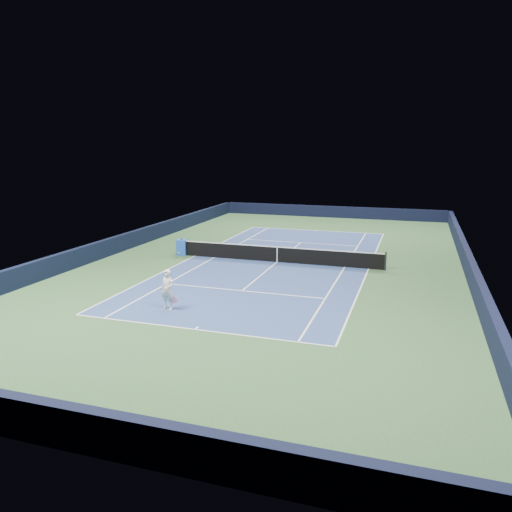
% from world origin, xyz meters
% --- Properties ---
extents(ground, '(40.00, 40.00, 0.00)m').
position_xyz_m(ground, '(0.00, 0.00, 0.00)').
color(ground, '#2D512C').
rests_on(ground, ground).
extents(wall_far, '(22.00, 0.35, 1.10)m').
position_xyz_m(wall_far, '(0.00, 19.82, 0.55)').
color(wall_far, black).
rests_on(wall_far, ground).
extents(wall_near, '(22.00, 0.35, 1.10)m').
position_xyz_m(wall_near, '(0.00, -19.82, 0.55)').
color(wall_near, black).
rests_on(wall_near, ground).
extents(wall_right, '(0.35, 40.00, 1.10)m').
position_xyz_m(wall_right, '(10.82, 0.00, 0.55)').
color(wall_right, black).
rests_on(wall_right, ground).
extents(wall_left, '(0.35, 40.00, 1.10)m').
position_xyz_m(wall_left, '(-10.82, 0.00, 0.55)').
color(wall_left, black).
rests_on(wall_left, ground).
extents(court_surface, '(10.97, 23.77, 0.01)m').
position_xyz_m(court_surface, '(0.00, 0.00, 0.00)').
color(court_surface, navy).
rests_on(court_surface, ground).
extents(baseline_far, '(10.97, 0.08, 0.00)m').
position_xyz_m(baseline_far, '(0.00, 11.88, 0.01)').
color(baseline_far, white).
rests_on(baseline_far, ground).
extents(baseline_near, '(10.97, 0.08, 0.00)m').
position_xyz_m(baseline_near, '(0.00, -11.88, 0.01)').
color(baseline_near, white).
rests_on(baseline_near, ground).
extents(sideline_doubles_right, '(0.08, 23.77, 0.00)m').
position_xyz_m(sideline_doubles_right, '(5.49, 0.00, 0.01)').
color(sideline_doubles_right, white).
rests_on(sideline_doubles_right, ground).
extents(sideline_doubles_left, '(0.08, 23.77, 0.00)m').
position_xyz_m(sideline_doubles_left, '(-5.49, 0.00, 0.01)').
color(sideline_doubles_left, white).
rests_on(sideline_doubles_left, ground).
extents(sideline_singles_right, '(0.08, 23.77, 0.00)m').
position_xyz_m(sideline_singles_right, '(4.12, 0.00, 0.01)').
color(sideline_singles_right, white).
rests_on(sideline_singles_right, ground).
extents(sideline_singles_left, '(0.08, 23.77, 0.00)m').
position_xyz_m(sideline_singles_left, '(-4.12, 0.00, 0.01)').
color(sideline_singles_left, white).
rests_on(sideline_singles_left, ground).
extents(service_line_far, '(8.23, 0.08, 0.00)m').
position_xyz_m(service_line_far, '(0.00, 6.40, 0.01)').
color(service_line_far, white).
rests_on(service_line_far, ground).
extents(service_line_near, '(8.23, 0.08, 0.00)m').
position_xyz_m(service_line_near, '(0.00, -6.40, 0.01)').
color(service_line_near, white).
rests_on(service_line_near, ground).
extents(center_service_line, '(0.08, 12.80, 0.00)m').
position_xyz_m(center_service_line, '(0.00, 0.00, 0.01)').
color(center_service_line, white).
rests_on(center_service_line, ground).
extents(center_mark_far, '(0.08, 0.30, 0.00)m').
position_xyz_m(center_mark_far, '(0.00, 11.73, 0.01)').
color(center_mark_far, white).
rests_on(center_mark_far, ground).
extents(center_mark_near, '(0.08, 0.30, 0.00)m').
position_xyz_m(center_mark_near, '(0.00, -11.73, 0.01)').
color(center_mark_near, white).
rests_on(center_mark_near, ground).
extents(tennis_net, '(12.90, 0.10, 1.07)m').
position_xyz_m(tennis_net, '(0.00, 0.00, 0.50)').
color(tennis_net, black).
rests_on(tennis_net, ground).
extents(sponsor_cube, '(0.70, 0.65, 1.01)m').
position_xyz_m(sponsor_cube, '(-6.40, 0.01, 0.51)').
color(sponsor_cube, blue).
rests_on(sponsor_cube, ground).
extents(tennis_player, '(0.83, 1.30, 2.34)m').
position_xyz_m(tennis_player, '(-2.14, -9.99, 0.88)').
color(tennis_player, white).
rests_on(tennis_player, ground).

